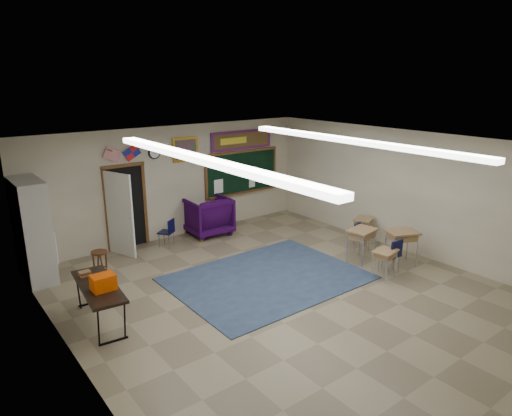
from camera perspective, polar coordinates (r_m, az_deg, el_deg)
floor at (r=9.35m, az=3.63°, el=-10.75°), size 9.00×9.00×0.00m
back_wall at (r=12.38m, az=-10.13°, el=3.19°), size 8.00×0.04×3.00m
left_wall at (r=6.97m, az=-21.96°, el=-8.16°), size 0.04×9.00×3.00m
right_wall at (r=11.72m, az=18.63°, el=1.86°), size 0.04×9.00×3.00m
ceiling at (r=8.43m, az=3.99°, el=7.74°), size 8.00×9.00×0.04m
area_rug at (r=10.01m, az=1.45°, el=-8.75°), size 4.00×3.00×0.02m
fluorescent_strips at (r=8.44m, az=3.98°, el=7.34°), size 3.86×6.00×0.10m
doorway at (r=11.76m, az=-16.14°, el=-0.12°), size 1.10×0.89×2.16m
chalkboard at (r=13.49m, az=-1.75°, el=4.35°), size 2.55×0.14×1.30m
bulletin_board at (r=13.32m, az=-1.80°, el=8.51°), size 2.10×0.05×0.55m
framed_art_print at (r=12.35m, az=-8.81°, el=7.25°), size 0.75×0.05×0.65m
wall_clock at (r=11.95m, az=-12.60°, el=6.75°), size 0.32×0.05×0.32m
wall_flags at (r=11.58m, az=-16.40°, el=6.84°), size 1.16×0.06×0.70m
storage_cabinet at (r=10.71m, az=-26.13°, el=-2.55°), size 0.59×1.25×2.20m
wingback_armchair at (r=12.63m, az=-6.07°, el=-0.97°), size 1.18×1.21×1.05m
student_chair_reading at (r=11.92m, az=-11.17°, el=-3.06°), size 0.51×0.51×0.73m
student_chair_desk_a at (r=10.58m, az=16.34°, el=-5.72°), size 0.41×0.41×0.81m
student_chair_desk_b at (r=11.71m, az=13.13°, el=-3.61°), size 0.42×0.42×0.70m
student_desk_front_left at (r=10.99m, az=13.04°, el=-4.37°), size 0.75×0.61×0.81m
student_desk_front_right at (r=12.25m, az=13.26°, el=-2.59°), size 0.68×0.60×0.67m
student_desk_back_left at (r=10.28m, az=15.77°, el=-6.59°), size 0.60×0.49×0.64m
student_desk_back_right at (r=11.06m, az=17.70°, el=-4.56°), size 0.84×0.75×0.82m
folding_table at (r=8.67m, az=-18.92°, el=-11.05°), size 0.75×1.79×0.99m
wooden_stool at (r=10.51m, az=-18.89°, el=-6.63°), size 0.34×0.34×0.61m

